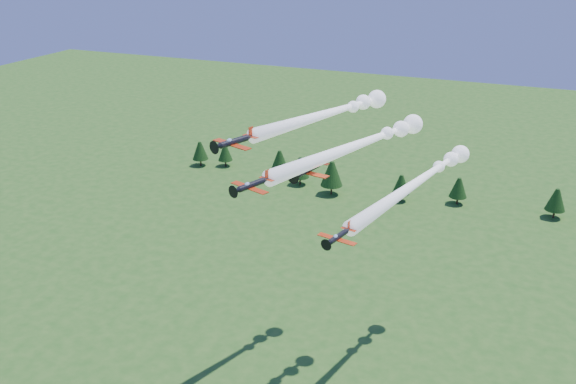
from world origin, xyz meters
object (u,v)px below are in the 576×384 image
at_px(plane_left, 332,112).
at_px(plane_right, 422,179).
at_px(plane_slot, 308,170).
at_px(plane_lead, 362,143).

bearing_deg(plane_left, plane_right, 24.00).
relative_size(plane_left, plane_slot, 4.83).
relative_size(plane_lead, plane_slot, 5.15).
distance_m(plane_lead, plane_right, 16.32).
xyz_separation_m(plane_left, plane_right, (17.78, 1.05, -11.21)).
bearing_deg(plane_right, plane_lead, -117.92).
bearing_deg(plane_lead, plane_right, 69.17).
height_order(plane_lead, plane_left, plane_left).
bearing_deg(plane_lead, plane_slot, -94.22).
bearing_deg(plane_slot, plane_left, 111.46).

